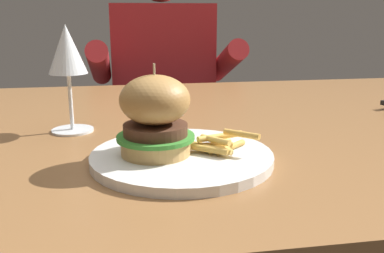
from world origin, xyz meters
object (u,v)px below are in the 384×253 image
object	(u,v)px
wine_glass	(67,54)
main_plate	(182,157)
diner_person	(163,119)
burger_sandwich	(155,115)

from	to	relation	value
wine_glass	main_plate	bearing A→B (deg)	-48.91
wine_glass	diner_person	xyz separation A→B (m)	(0.24, 0.78, -0.32)
main_plate	burger_sandwich	size ratio (longest dim) A/B	2.04
main_plate	burger_sandwich	bearing A→B (deg)	179.55
main_plate	burger_sandwich	xyz separation A→B (m)	(-0.04, 0.00, 0.06)
wine_glass	diner_person	bearing A→B (deg)	72.70
burger_sandwich	diner_person	xyz separation A→B (m)	(0.11, 0.98, -0.25)
burger_sandwich	wine_glass	distance (m)	0.25
diner_person	main_plate	bearing A→B (deg)	-94.21
main_plate	wine_glass	world-z (taller)	wine_glass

